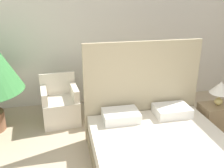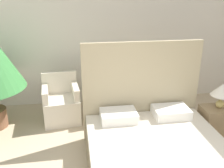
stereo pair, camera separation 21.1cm
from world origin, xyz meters
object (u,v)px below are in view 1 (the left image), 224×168
object	(u,v)px
nightstand	(216,120)
armchair_near_window_right	(111,102)
bed	(163,154)
armchair_near_window_left	(60,107)
table_lamp	(221,89)

from	to	relation	value
nightstand	armchair_near_window_right	bearing A→B (deg)	148.75
bed	armchair_near_window_left	world-z (taller)	bed
bed	nightstand	xyz separation A→B (m)	(1.22, 0.70, -0.02)
bed	armchair_near_window_left	xyz separation A→B (m)	(-1.28, 1.65, 0.00)
armchair_near_window_right	table_lamp	bearing A→B (deg)	-32.65
armchair_near_window_right	armchair_near_window_left	bearing A→B (deg)	178.63
nightstand	bed	bearing A→B (deg)	-150.10
table_lamp	armchair_near_window_right	bearing A→B (deg)	148.73
bed	nightstand	bearing A→B (deg)	29.90
armchair_near_window_left	armchair_near_window_right	xyz separation A→B (m)	(0.93, 0.00, 0.00)
armchair_near_window_left	armchair_near_window_right	bearing A→B (deg)	-5.62
table_lamp	armchair_near_window_left	bearing A→B (deg)	159.21
bed	armchair_near_window_left	bearing A→B (deg)	127.83
bed	armchair_near_window_right	distance (m)	1.69
bed	table_lamp	distance (m)	1.50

